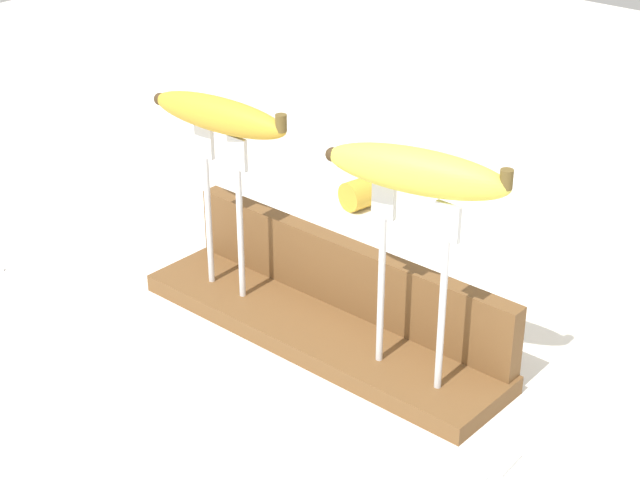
# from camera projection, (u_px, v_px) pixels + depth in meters

# --- Properties ---
(ground_plane) EXTENTS (3.00, 3.00, 0.00)m
(ground_plane) POSITION_uv_depth(u_px,v_px,m) (320.00, 338.00, 1.13)
(ground_plane) COLOR white
(wooden_board) EXTENTS (0.44, 0.11, 0.02)m
(wooden_board) POSITION_uv_depth(u_px,v_px,m) (320.00, 330.00, 1.13)
(wooden_board) COLOR brown
(wooden_board) RESTS_ON ground
(board_backstop) EXTENTS (0.43, 0.02, 0.08)m
(board_backstop) POSITION_uv_depth(u_px,v_px,m) (347.00, 275.00, 1.14)
(board_backstop) COLOR brown
(board_backstop) RESTS_ON wooden_board
(fork_stand_left) EXTENTS (0.08, 0.01, 0.19)m
(fork_stand_left) POSITION_uv_depth(u_px,v_px,m) (223.00, 198.00, 1.14)
(fork_stand_left) COLOR silver
(fork_stand_left) RESTS_ON wooden_board
(fork_stand_right) EXTENTS (0.10, 0.01, 0.20)m
(fork_stand_right) POSITION_uv_depth(u_px,v_px,m) (412.00, 270.00, 0.99)
(fork_stand_right) COLOR silver
(fork_stand_right) RESTS_ON wooden_board
(banana_raised_left) EXTENTS (0.18, 0.05, 0.04)m
(banana_raised_left) POSITION_uv_depth(u_px,v_px,m) (219.00, 115.00, 1.09)
(banana_raised_left) COLOR gold
(banana_raised_left) RESTS_ON fork_stand_left
(banana_raised_right) EXTENTS (0.18, 0.08, 0.04)m
(banana_raised_right) POSITION_uv_depth(u_px,v_px,m) (417.00, 171.00, 0.94)
(banana_raised_right) COLOR #DBD147
(banana_raised_right) RESTS_ON fork_stand_right
(banana_chunk_far) EXTENTS (0.05, 0.05, 0.04)m
(banana_chunk_far) POSITION_uv_depth(u_px,v_px,m) (359.00, 194.00, 1.42)
(banana_chunk_far) COLOR gold
(banana_chunk_far) RESTS_ON ground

